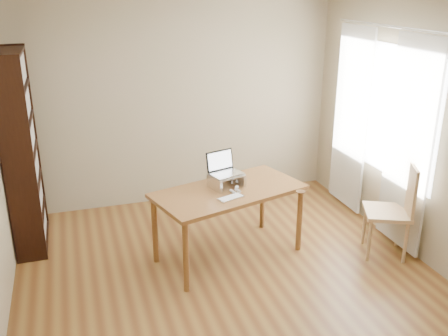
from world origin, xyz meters
TOP-DOWN VIEW (x-y plane):
  - room at (0.03, 0.01)m, footprint 4.04×4.54m
  - bookshelf at (-1.83, 1.55)m, footprint 0.30×0.90m
  - curtains at (1.92, 0.80)m, footprint 0.03×1.90m
  - desk at (0.13, 0.62)m, footprint 1.65×1.14m
  - laptop_stand at (0.13, 0.70)m, footprint 0.32×0.25m
  - laptop at (0.13, 0.75)m, footprint 0.36×0.34m
  - keyboard at (0.07, 0.40)m, footprint 0.28×0.19m
  - coaster at (0.79, 0.35)m, footprint 0.10×0.10m
  - cat at (0.13, 0.73)m, footprint 0.23×0.47m
  - chair at (1.78, 0.17)m, footprint 0.60×0.59m

SIDE VIEW (x-z plane):
  - chair at x=1.78m, z-range 0.04..1.05m
  - desk at x=0.13m, z-range 0.29..1.04m
  - coaster at x=0.79m, z-range 0.75..0.76m
  - keyboard at x=0.07m, z-range 0.75..0.77m
  - cat at x=0.13m, z-range 0.74..0.87m
  - laptop_stand at x=0.13m, z-range 0.77..0.90m
  - laptop at x=0.13m, z-range 0.83..1.05m
  - bookshelf at x=-1.83m, z-range 0.00..2.10m
  - curtains at x=1.92m, z-range 0.05..2.29m
  - room at x=0.03m, z-range -0.02..2.62m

